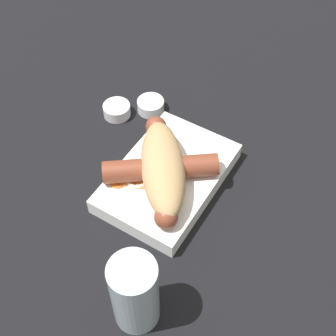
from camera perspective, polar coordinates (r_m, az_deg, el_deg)
ground_plane at (r=0.77m, az=0.00°, el=-1.85°), size 3.00×3.00×0.00m
food_tray at (r=0.75m, az=0.00°, el=-1.17°), size 0.23×0.15×0.03m
bread_roll at (r=0.71m, az=-0.71°, el=0.07°), size 0.19×0.17×0.05m
sausage at (r=0.72m, az=-0.90°, el=-0.05°), size 0.18×0.16×0.04m
pickled_veggies at (r=0.73m, az=-4.24°, el=-1.23°), size 0.06×0.06×0.01m
condiment_cup_near at (r=0.87m, az=-2.13°, el=7.56°), size 0.05×0.05×0.02m
condiment_cup_far at (r=0.87m, az=-6.26°, el=6.98°), size 0.05×0.05×0.02m
drink_glass at (r=0.60m, az=-4.07°, el=-15.01°), size 0.06×0.06×0.13m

